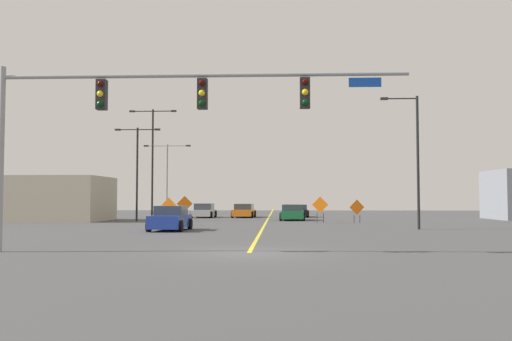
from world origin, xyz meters
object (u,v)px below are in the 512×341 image
(car_green_approaching, at_px, (292,213))
(construction_sign_median_near, at_px, (185,205))
(traffic_signal_assembly, at_px, (151,106))
(construction_sign_right_shoulder, at_px, (169,208))
(street_lamp_mid_left, at_px, (137,165))
(construction_sign_left_lane, at_px, (320,206))
(construction_sign_left_shoulder, at_px, (357,208))
(street_lamp_mid_right, at_px, (153,155))
(car_silver_far, at_px, (204,211))
(car_black_mid, at_px, (298,211))
(car_orange_near, at_px, (244,211))
(street_lamp_near_left, at_px, (415,155))
(street_lamp_far_left, at_px, (167,172))
(car_blue_distant, at_px, (170,219))

(car_green_approaching, bearing_deg, construction_sign_median_near, -179.77)
(traffic_signal_assembly, distance_m, construction_sign_right_shoulder, 18.74)
(traffic_signal_assembly, bearing_deg, construction_sign_right_shoulder, 99.51)
(traffic_signal_assembly, xyz_separation_m, street_lamp_mid_left, (-7.04, 25.00, -0.52))
(car_green_approaching, bearing_deg, construction_sign_left_lane, -66.15)
(traffic_signal_assembly, relative_size, construction_sign_left_shoulder, 8.08)
(construction_sign_right_shoulder, bearing_deg, street_lamp_mid_left, 120.14)
(street_lamp_mid_right, height_order, car_silver_far, street_lamp_mid_right)
(car_black_mid, xyz_separation_m, car_orange_near, (-5.29, -1.03, 0.06))
(construction_sign_left_lane, height_order, car_silver_far, construction_sign_left_lane)
(street_lamp_near_left, relative_size, car_silver_far, 1.86)
(street_lamp_far_left, height_order, construction_sign_median_near, street_lamp_far_left)
(traffic_signal_assembly, xyz_separation_m, construction_sign_left_lane, (7.51, 23.03, -3.79))
(street_lamp_mid_right, relative_size, construction_sign_median_near, 4.57)
(car_black_mid, xyz_separation_m, car_blue_distant, (-8.12, -22.68, 0.08))
(street_lamp_mid_left, bearing_deg, traffic_signal_assembly, -74.27)
(traffic_signal_assembly, relative_size, street_lamp_mid_left, 1.88)
(street_lamp_far_left, distance_m, construction_sign_left_shoulder, 20.53)
(construction_sign_left_lane, relative_size, car_green_approaching, 0.48)
(construction_sign_right_shoulder, distance_m, construction_sign_left_lane, 11.64)
(traffic_signal_assembly, height_order, car_orange_near, traffic_signal_assembly)
(street_lamp_mid_right, height_order, construction_sign_median_near, street_lamp_mid_right)
(street_lamp_far_left, xyz_separation_m, construction_sign_left_shoulder, (16.85, -11.24, -3.29))
(street_lamp_near_left, height_order, construction_sign_right_shoulder, street_lamp_near_left)
(car_silver_far, height_order, car_blue_distant, car_blue_distant)
(street_lamp_mid_left, relative_size, street_lamp_far_left, 1.06)
(construction_sign_left_lane, xyz_separation_m, car_silver_far, (-10.33, 10.74, -0.63))
(street_lamp_mid_left, distance_m, construction_sign_left_lane, 15.04)
(street_lamp_far_left, xyz_separation_m, car_green_approaching, (12.08, -6.85, -3.74))
(street_lamp_near_left, height_order, car_black_mid, street_lamp_near_left)
(street_lamp_mid_left, height_order, car_silver_far, street_lamp_mid_left)
(street_lamp_mid_right, xyz_separation_m, street_lamp_far_left, (-0.32, 7.50, -1.12))
(construction_sign_left_lane, xyz_separation_m, car_orange_near, (-6.52, 11.31, -0.62))
(traffic_signal_assembly, distance_m, car_orange_near, 34.63)
(street_lamp_mid_right, height_order, street_lamp_far_left, street_lamp_mid_right)
(construction_sign_left_shoulder, height_order, construction_sign_median_near, construction_sign_median_near)
(construction_sign_left_shoulder, relative_size, construction_sign_median_near, 0.86)
(traffic_signal_assembly, xyz_separation_m, construction_sign_median_near, (-3.60, 27.51, -3.75))
(car_silver_far, bearing_deg, traffic_signal_assembly, -85.23)
(street_lamp_near_left, xyz_separation_m, car_blue_distant, (-14.35, -1.66, -3.79))
(construction_sign_right_shoulder, height_order, car_orange_near, construction_sign_right_shoulder)
(construction_sign_median_near, height_order, car_silver_far, construction_sign_median_near)
(street_lamp_far_left, bearing_deg, construction_sign_right_shoulder, -77.78)
(construction_sign_left_shoulder, height_order, car_black_mid, construction_sign_left_shoulder)
(construction_sign_left_lane, xyz_separation_m, car_black_mid, (-1.23, 12.33, -0.68))
(street_lamp_mid_left, height_order, car_black_mid, street_lamp_mid_left)
(car_blue_distant, bearing_deg, car_orange_near, 82.57)
(car_orange_near, bearing_deg, traffic_signal_assembly, -91.66)
(construction_sign_left_lane, bearing_deg, street_lamp_mid_right, 164.26)
(street_lamp_mid_left, height_order, street_lamp_far_left, street_lamp_mid_left)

